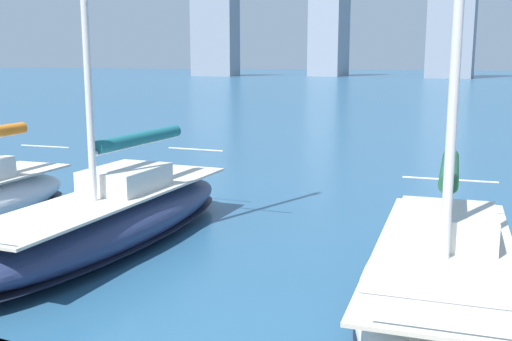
{
  "coord_description": "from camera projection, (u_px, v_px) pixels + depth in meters",
  "views": [
    {
      "loc": [
        -4.91,
        4.09,
        4.34
      ],
      "look_at": [
        -0.07,
        -6.51,
        2.2
      ],
      "focal_mm": 42.0,
      "sensor_mm": 36.0,
      "label": 1
    }
  ],
  "objects": [
    {
      "name": "sailboat_forest",
      "position": [
        443.0,
        277.0,
        10.27
      ],
      "size": [
        3.59,
        8.27,
        9.76
      ],
      "color": "white",
      "rests_on": "ground"
    },
    {
      "name": "sailboat_teal",
      "position": [
        115.0,
        216.0,
        14.17
      ],
      "size": [
        2.85,
        9.5,
        12.24
      ],
      "color": "navy",
      "rests_on": "ground"
    }
  ]
}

